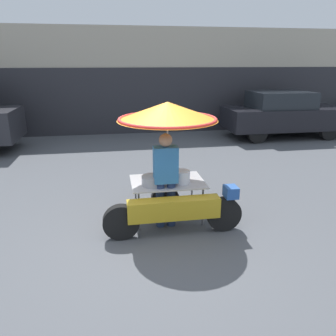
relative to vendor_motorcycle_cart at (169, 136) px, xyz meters
name	(u,v)px	position (x,y,z in m)	size (l,w,h in m)	color
ground_plane	(153,240)	(-0.35, -0.61, -1.49)	(36.00, 36.00, 0.00)	#4C4F54
shopfront_building	(124,81)	(-0.35, 8.34, 0.41)	(28.00, 2.06, 3.81)	#B2A893
vendor_motorcycle_cart	(169,136)	(0.00, 0.00, 0.00)	(2.20, 1.62, 2.02)	black
vendor_person	(166,176)	(-0.08, -0.18, -0.61)	(0.38, 0.22, 1.57)	navy
parked_car	(283,114)	(5.16, 5.79, -0.66)	(4.26, 1.79, 1.62)	black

